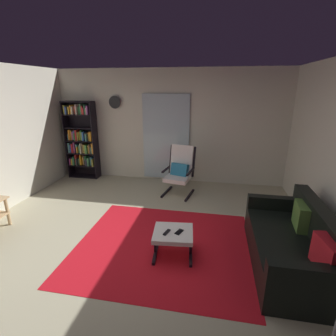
# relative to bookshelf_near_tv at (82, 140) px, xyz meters

# --- Properties ---
(ground_plane) EXTENTS (7.02, 7.02, 0.00)m
(ground_plane) POSITION_rel_bookshelf_near_tv_xyz_m (2.13, -2.69, -0.94)
(ground_plane) COLOR #B3AC8D
(wall_back) EXTENTS (5.60, 0.06, 2.60)m
(wall_back) POSITION_rel_bookshelf_near_tv_xyz_m (2.13, 0.21, 0.36)
(wall_back) COLOR beige
(wall_back) RESTS_ON ground
(glass_door_panel) EXTENTS (1.10, 0.01, 2.00)m
(glass_door_panel) POSITION_rel_bookshelf_near_tv_xyz_m (2.08, 0.14, 0.11)
(glass_door_panel) COLOR silver
(area_rug) EXTENTS (2.48, 2.18, 0.01)m
(area_rug) POSITION_rel_bookshelf_near_tv_xyz_m (2.56, -2.54, -0.94)
(area_rug) COLOR red
(area_rug) RESTS_ON ground
(bookshelf_near_tv) EXTENTS (0.74, 0.30, 1.88)m
(bookshelf_near_tv) POSITION_rel_bookshelf_near_tv_xyz_m (0.00, 0.00, 0.00)
(bookshelf_near_tv) COLOR black
(bookshelf_near_tv) RESTS_ON ground
(leather_sofa) EXTENTS (0.84, 1.72, 0.80)m
(leather_sofa) POSITION_rel_bookshelf_near_tv_xyz_m (4.25, -2.66, -0.64)
(leather_sofa) COLOR black
(leather_sofa) RESTS_ON ground
(lounge_armchair) EXTENTS (0.67, 0.74, 1.02)m
(lounge_armchair) POSITION_rel_bookshelf_near_tv_xyz_m (2.52, -0.59, -0.41)
(lounge_armchair) COLOR black
(lounge_armchair) RESTS_ON ground
(ottoman) EXTENTS (0.57, 0.53, 0.37)m
(ottoman) POSITION_rel_bookshelf_near_tv_xyz_m (2.73, -2.73, -0.64)
(ottoman) COLOR white
(ottoman) RESTS_ON ground
(tv_remote) EXTENTS (0.08, 0.15, 0.02)m
(tv_remote) POSITION_rel_bookshelf_near_tv_xyz_m (2.66, -2.78, -0.57)
(tv_remote) COLOR black
(tv_remote) RESTS_ON ottoman
(cell_phone) EXTENTS (0.12, 0.16, 0.01)m
(cell_phone) POSITION_rel_bookshelf_near_tv_xyz_m (2.82, -2.74, -0.57)
(cell_phone) COLOR black
(cell_phone) RESTS_ON ottoman
(wall_clock) EXTENTS (0.29, 0.03, 0.29)m
(wall_clock) POSITION_rel_bookshelf_near_tv_xyz_m (0.87, 0.13, 0.91)
(wall_clock) COLOR silver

